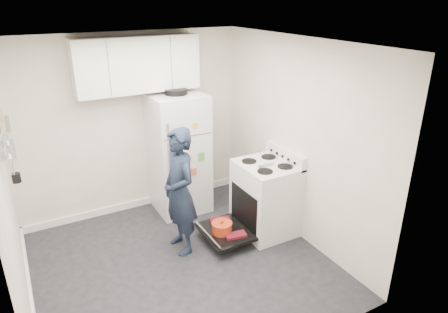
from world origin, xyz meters
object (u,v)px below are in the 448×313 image
refrigerator (179,153)px  electric_range (265,198)px  open_oven_door (224,230)px  person (180,192)px

refrigerator → electric_range: bearing=-56.6°
electric_range → refrigerator: refrigerator is taller
refrigerator → open_oven_door: bearing=-83.9°
open_oven_door → person: person is taller
refrigerator → person: size_ratio=1.13×
open_oven_door → refrigerator: size_ratio=0.40×
electric_range → person: size_ratio=0.70×
person → open_oven_door: bearing=72.0°
electric_range → refrigerator: bearing=123.4°
open_oven_door → electric_range: bearing=0.3°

